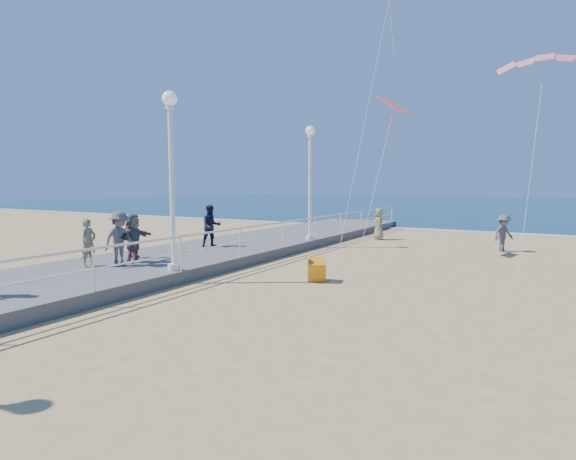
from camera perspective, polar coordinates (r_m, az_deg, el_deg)
The scene contains 17 objects.
ground at distance 11.22m, azimuth 6.04°, elevation -9.69°, with size 160.00×160.00×0.00m, color tan.
ocean at distance 75.08m, azimuth 26.69°, elevation 2.85°, with size 160.00×90.00×0.05m, color #0B2D47.
surf_line at distance 30.85m, azimuth 21.73°, elevation -0.17°, with size 160.00×1.20×0.04m, color white.
boardwalk at distance 15.71m, azimuth -19.91°, elevation -4.81°, with size 5.00×44.00×0.40m, color slate.
railing at distance 13.78m, azimuth -13.47°, elevation -1.64°, with size 0.05×42.00×0.55m.
lamp_post_mid at distance 13.89m, azimuth -14.61°, elevation 8.36°, with size 0.44×0.44×5.32m.
lamp_post_far at distance 21.27m, azimuth 2.81°, elevation 7.56°, with size 0.44×0.44×5.32m.
spectator_2 at distance 15.28m, azimuth -20.59°, elevation -1.04°, with size 1.13×0.65×1.75m, color #545358.
spectator_3 at distance 16.78m, azimuth -19.22°, elevation -0.78°, with size 0.90×0.38×1.54m, color red.
spectator_5 at distance 15.84m, azimuth -19.04°, elevation -0.96°, with size 1.52×0.49×1.64m, color #545458.
spectator_6 at distance 15.53m, azimuth -24.00°, elevation -1.48°, with size 0.56×0.37×1.53m, color #817959.
spectator_7 at distance 19.11m, azimuth -9.74°, elevation 0.52°, with size 0.85×0.66×1.75m, color #161732.
beach_walker_a at distance 22.27m, azimuth 25.70°, elevation -0.38°, with size 1.07×0.62×1.66m, color #545358.
beach_walker_c at distance 25.04m, azimuth 11.44°, elevation 0.74°, with size 0.83×0.54×1.70m, color #7F7B57.
box_kite at distance 13.99m, azimuth 3.68°, elevation -5.32°, with size 0.55×0.55×0.60m, color #DB510C.
kite_parafoil at distance 17.55m, azimuth 29.79°, elevation 18.46°, with size 2.87×0.90×0.30m, color red, non-canonical shape.
kite_diamond_pink at distance 19.56m, azimuth 13.35°, elevation 15.10°, with size 1.24×1.24×0.02m, color #FF5E5D.
Camera 1 is at (4.38, -9.90, 2.98)m, focal length 28.00 mm.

